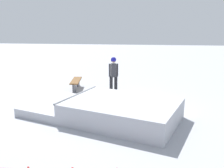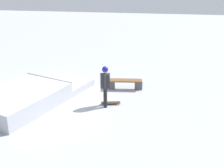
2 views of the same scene
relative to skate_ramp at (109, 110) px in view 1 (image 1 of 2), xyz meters
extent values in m
plane|color=#A8AAB2|center=(0.01, -1.03, -0.32)|extent=(60.00, 60.00, 0.00)
cube|color=#B0B3BB|center=(-0.45, 0.16, 0.03)|extent=(4.26, 3.65, 0.70)
cube|color=#B0B3BB|center=(2.09, -0.74, -0.17)|extent=(2.56, 3.05, 0.30)
cylinder|color=gray|center=(1.25, -0.44, 0.38)|extent=(0.94, 2.48, 0.08)
cylinder|color=black|center=(0.34, -3.24, 0.09)|extent=(0.15, 0.15, 0.82)
cylinder|color=black|center=(0.13, -3.28, 0.09)|extent=(0.15, 0.15, 0.82)
cube|color=#2D2D33|center=(0.23, -3.26, 0.80)|extent=(0.29, 0.41, 0.60)
cylinder|color=#2D2D33|center=(0.41, -3.23, 0.80)|extent=(0.09, 0.09, 0.60)
cylinder|color=#2D2D33|center=(0.06, -3.29, 0.80)|extent=(0.09, 0.09, 0.60)
sphere|color=tan|center=(0.23, -3.26, 1.25)|extent=(0.22, 0.22, 0.22)
sphere|color=navy|center=(0.23, -3.26, 1.28)|extent=(0.25, 0.25, 0.25)
cube|color=#3F2D1E|center=(0.43, -3.45, -0.23)|extent=(0.37, 0.82, 0.02)
cylinder|color=silver|center=(0.60, -3.70, -0.29)|extent=(0.04, 0.06, 0.06)
cylinder|color=silver|center=(0.38, -3.75, -0.29)|extent=(0.04, 0.06, 0.06)
cylinder|color=silver|center=(0.48, -3.15, -0.29)|extent=(0.04, 0.06, 0.06)
cylinder|color=silver|center=(0.25, -3.20, -0.29)|extent=(0.04, 0.06, 0.06)
cube|color=brown|center=(2.18, -3.82, 0.13)|extent=(0.58, 1.64, 0.06)
cube|color=#4C4C51|center=(2.10, -3.18, -0.11)|extent=(0.08, 0.36, 0.42)
cube|color=#4C4C51|center=(2.25, -4.47, -0.11)|extent=(0.08, 0.36, 0.42)
camera|label=1|loc=(-1.09, 8.26, 2.92)|focal=41.02mm
camera|label=2|loc=(-10.31, -5.33, 4.84)|focal=45.79mm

